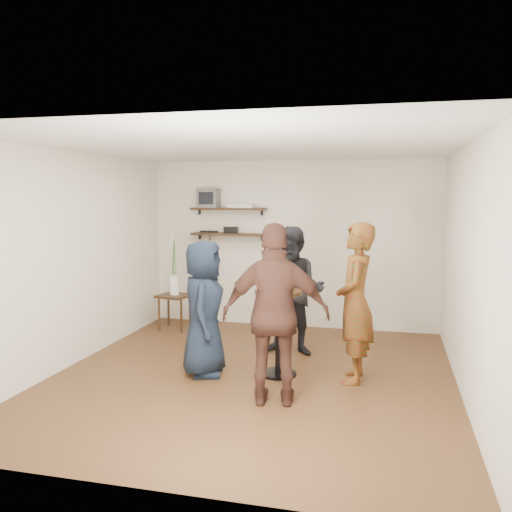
{
  "coord_description": "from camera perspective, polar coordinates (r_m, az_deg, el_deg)",
  "views": [
    {
      "loc": [
        1.49,
        -5.82,
        2.07
      ],
      "look_at": [
        -0.06,
        0.4,
        1.35
      ],
      "focal_mm": 38.0,
      "sensor_mm": 36.0,
      "label": 1
    }
  ],
  "objects": [
    {
      "name": "wine_glass_fr",
      "position": [
        6.1,
        3.06,
        -2.54
      ],
      "size": [
        0.06,
        0.06,
        0.19
      ],
      "color": "silver",
      "rests_on": "drinks_table"
    },
    {
      "name": "dvd_deck",
      "position": [
        8.51,
        -1.57,
        5.29
      ],
      "size": [
        0.4,
        0.24,
        0.06
      ],
      "primitive_type": "cube",
      "color": "silver",
      "rests_on": "shelf_upper"
    },
    {
      "name": "crt_monitor",
      "position": [
        8.66,
        -4.96,
        6.08
      ],
      "size": [
        0.32,
        0.3,
        0.3
      ],
      "primitive_type": "cube",
      "color": "#59595B",
      "rests_on": "shelf_upper"
    },
    {
      "name": "wine_glass_br",
      "position": [
        6.15,
        2.54,
        -2.31
      ],
      "size": [
        0.07,
        0.07,
        0.21
      ],
      "color": "silver",
      "rests_on": "drinks_table"
    },
    {
      "name": "side_table",
      "position": [
        8.46,
        -8.57,
        -4.63
      ],
      "size": [
        0.55,
        0.55,
        0.54
      ],
      "rotation": [
        0.0,
        0.0,
        -0.24
      ],
      "color": "black",
      "rests_on": "room"
    },
    {
      "name": "person_plaid",
      "position": [
        6.1,
        10.41,
        -4.85
      ],
      "size": [
        0.44,
        0.66,
        1.77
      ],
      "primitive_type": "imported",
      "rotation": [
        0.0,
        0.0,
        -1.54
      ],
      "color": "#9D1712",
      "rests_on": "room"
    },
    {
      "name": "person_dark",
      "position": [
        7.02,
        4.04,
        -3.71
      ],
      "size": [
        0.83,
        0.66,
        1.67
      ],
      "primitive_type": "imported",
      "rotation": [
        0.0,
        0.0,
        -0.03
      ],
      "color": "black",
      "rests_on": "room"
    },
    {
      "name": "wine_glass_fl",
      "position": [
        6.11,
        1.75,
        -2.48
      ],
      "size": [
        0.06,
        0.06,
        0.19
      ],
      "color": "silver",
      "rests_on": "drinks_table"
    },
    {
      "name": "radio",
      "position": [
        8.57,
        -2.66,
        2.75
      ],
      "size": [
        0.22,
        0.1,
        0.1
      ],
      "primitive_type": "cube",
      "color": "black",
      "rests_on": "shelf_lower"
    },
    {
      "name": "drinks_table",
      "position": [
        6.24,
        2.39,
        -6.85
      ],
      "size": [
        0.54,
        0.54,
        0.99
      ],
      "color": "black",
      "rests_on": "room"
    },
    {
      "name": "person_navy",
      "position": [
        6.26,
        -5.54,
        -5.48
      ],
      "size": [
        0.64,
        0.85,
        1.56
      ],
      "primitive_type": "imported",
      "rotation": [
        0.0,
        0.0,
        1.78
      ],
      "color": "black",
      "rests_on": "room"
    },
    {
      "name": "shelf_lower",
      "position": [
        8.59,
        -2.91,
        2.31
      ],
      "size": [
        1.2,
        0.25,
        0.04
      ],
      "primitive_type": "cube",
      "color": "black",
      "rests_on": "room"
    },
    {
      "name": "wine_glass_bl",
      "position": [
        6.2,
        2.42,
        -2.3
      ],
      "size": [
        0.07,
        0.07,
        0.2
      ],
      "color": "silver",
      "rests_on": "drinks_table"
    },
    {
      "name": "power_strip",
      "position": [
        8.73,
        -4.94,
        2.58
      ],
      "size": [
        0.3,
        0.05,
        0.03
      ],
      "primitive_type": "cube",
      "color": "black",
      "rests_on": "shelf_lower"
    },
    {
      "name": "person_brown",
      "position": [
        5.34,
        2.1,
        -6.19
      ],
      "size": [
        1.12,
        0.61,
        1.81
      ],
      "primitive_type": "imported",
      "rotation": [
        0.0,
        0.0,
        3.31
      ],
      "color": "#3F221B",
      "rests_on": "room"
    },
    {
      "name": "shelf_upper",
      "position": [
        8.57,
        -2.93,
        4.98
      ],
      "size": [
        1.2,
        0.25,
        0.04
      ],
      "primitive_type": "cube",
      "color": "black",
      "rests_on": "room"
    },
    {
      "name": "room",
      "position": [
        6.06,
        -0.38,
        -0.86
      ],
      "size": [
        4.58,
        5.08,
        2.68
      ],
      "color": "#432815",
      "rests_on": "ground"
    },
    {
      "name": "vase_lilies",
      "position": [
        8.4,
        -8.63,
        -1.94
      ],
      "size": [
        0.19,
        0.2,
        0.99
      ],
      "rotation": [
        0.0,
        0.0,
        -0.24
      ],
      "color": "white",
      "rests_on": "side_table"
    }
  ]
}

